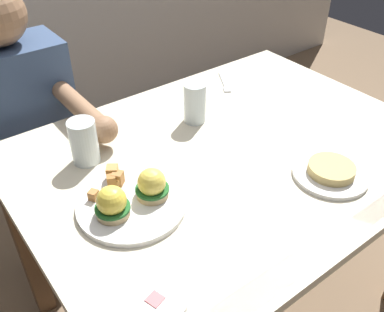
{
  "coord_description": "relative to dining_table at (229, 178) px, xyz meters",
  "views": [
    {
      "loc": [
        -0.7,
        -0.74,
        1.47
      ],
      "look_at": [
        -0.14,
        0.0,
        0.78
      ],
      "focal_mm": 40.43,
      "sensor_mm": 36.0,
      "label": 1
    }
  ],
  "objects": [
    {
      "name": "water_glass_near",
      "position": [
        -0.35,
        0.2,
        0.16
      ],
      "size": [
        0.08,
        0.08,
        0.13
      ],
      "color": "silver",
      "rests_on": "dining_table"
    },
    {
      "name": "fruit_bowl",
      "position": [
        -0.47,
        -0.32,
        0.14
      ],
      "size": [
        0.12,
        0.12,
        0.06
      ],
      "color": "white",
      "rests_on": "dining_table"
    },
    {
      "name": "water_glass_far",
      "position": [
        0.01,
        0.19,
        0.16
      ],
      "size": [
        0.07,
        0.07,
        0.13
      ],
      "color": "silver",
      "rests_on": "dining_table"
    },
    {
      "name": "side_plate",
      "position": [
        0.13,
        -0.25,
        0.12
      ],
      "size": [
        0.2,
        0.2,
        0.04
      ],
      "color": "white",
      "rests_on": "dining_table"
    },
    {
      "name": "eggs_benedict_plate",
      "position": [
        -0.35,
        -0.03,
        0.13
      ],
      "size": [
        0.27,
        0.27,
        0.09
      ],
      "color": "white",
      "rests_on": "dining_table"
    },
    {
      "name": "fork",
      "position": [
        0.25,
        0.32,
        0.11
      ],
      "size": [
        0.09,
        0.14,
        0.0
      ],
      "color": "silver",
      "rests_on": "dining_table"
    },
    {
      "name": "ground_plane",
      "position": [
        0.0,
        0.0,
        -0.63
      ],
      "size": [
        6.0,
        6.0,
        0.0
      ],
      "primitive_type": "plane",
      "color": "#7F664C"
    },
    {
      "name": "diner_person",
      "position": [
        -0.4,
        0.6,
        0.02
      ],
      "size": [
        0.34,
        0.54,
        1.14
      ],
      "color": "#33333D",
      "rests_on": "ground_plane"
    },
    {
      "name": "dining_table",
      "position": [
        0.0,
        0.0,
        0.0
      ],
      "size": [
        1.2,
        0.9,
        0.74
      ],
      "color": "beige",
      "rests_on": "ground_plane"
    }
  ]
}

